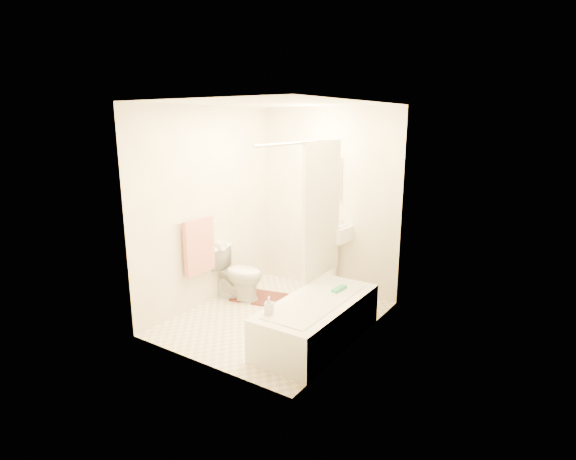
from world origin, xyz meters
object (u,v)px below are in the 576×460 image
Objects in this scene: toilet at (237,273)px; soap_bottle at (269,306)px; bathtub at (317,321)px; sink at (330,256)px; bath_mat at (259,297)px.

soap_bottle is at bearing -136.35° from toilet.
bathtub is 8.73× the size of soap_bottle.
bath_mat is at bearing -134.54° from sink.
soap_bottle is (-0.22, -0.54, 0.31)m from bathtub.
toilet reaches higher than bath_mat.
soap_bottle is (1.19, -0.96, 0.18)m from toilet.
bathtub is 0.66m from soap_bottle.
sink reaches higher than toilet.
toilet is at bearing -143.36° from bath_mat.
toilet reaches higher than soap_bottle.
toilet is 3.90× the size of soap_bottle.
sink is 1.40m from bathtub.
soap_bottle is at bearing -80.57° from sink.
bath_mat is (0.22, 0.16, -0.33)m from toilet.
soap_bottle reaches higher than bathtub.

